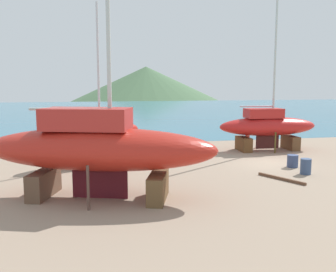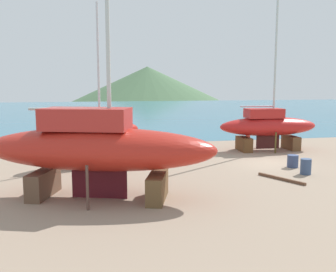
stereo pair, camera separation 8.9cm
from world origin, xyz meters
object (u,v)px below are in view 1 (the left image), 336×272
at_px(sailboat_small_center, 267,126).
at_px(barrel_rust_far, 306,166).
at_px(barrel_ochre, 293,161).
at_px(sailboat_large_starboard, 95,133).
at_px(sailboat_mid_port, 98,147).
at_px(worker, 248,131).

relative_size(sailboat_small_center, barrel_rust_far, 13.12).
bearing_deg(sailboat_small_center, barrel_ochre, -99.99).
bearing_deg(barrel_ochre, sailboat_large_starboard, 163.50).
relative_size(barrel_ochre, barrel_rust_far, 0.86).
bearing_deg(sailboat_mid_port, barrel_ochre, 36.59).
bearing_deg(sailboat_mid_port, barrel_rust_far, 28.59).
bearing_deg(barrel_rust_far, sailboat_mid_port, -169.06).
distance_m(sailboat_mid_port, worker, 20.31).
relative_size(sailboat_mid_port, sailboat_large_starboard, 1.65).
bearing_deg(sailboat_small_center, sailboat_mid_port, -141.00).
relative_size(sailboat_mid_port, barrel_rust_far, 18.68).
relative_size(sailboat_mid_port, worker, 10.11).
bearing_deg(sailboat_large_starboard, worker, 2.15).
height_order(sailboat_large_starboard, barrel_ochre, sailboat_large_starboard).
distance_m(sailboat_large_starboard, worker, 15.57).
relative_size(worker, barrel_rust_far, 1.85).
bearing_deg(sailboat_small_center, sailboat_large_starboard, -167.96).
xyz_separation_m(worker, barrel_ochre, (-1.76, -10.97, -0.47)).
height_order(sailboat_mid_port, worker, sailboat_mid_port).
relative_size(sailboat_small_center, worker, 7.10).
xyz_separation_m(sailboat_mid_port, barrel_rust_far, (11.61, 2.24, -1.86)).
relative_size(sailboat_large_starboard, barrel_ochre, 13.22).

